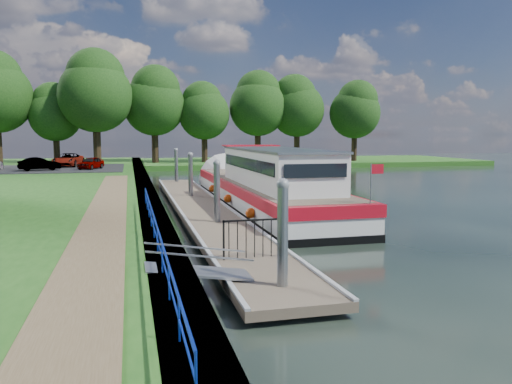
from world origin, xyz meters
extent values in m
plane|color=black|center=(0.00, 0.00, 0.00)|extent=(160.00, 160.00, 0.00)
cube|color=#473D2D|center=(-2.55, 15.00, 0.39)|extent=(1.10, 90.00, 0.78)
cube|color=#205117|center=(12.00, 52.00, 0.30)|extent=(60.00, 18.00, 0.60)
cube|color=brown|center=(-4.40, 8.00, 0.80)|extent=(1.60, 40.00, 0.05)
cube|color=black|center=(-11.00, 38.00, 0.81)|extent=(14.00, 12.00, 0.06)
cube|color=#0C2DBF|center=(-2.75, 3.00, 1.48)|extent=(0.04, 18.00, 0.04)
cube|color=#0C2DBF|center=(-2.75, 3.00, 1.12)|extent=(0.03, 18.00, 0.03)
cylinder|color=#0C2DBF|center=(-2.75, -6.00, 1.14)|extent=(0.04, 0.04, 0.72)
cylinder|color=#0C2DBF|center=(-2.75, -4.00, 1.14)|extent=(0.04, 0.04, 0.72)
cylinder|color=#0C2DBF|center=(-2.75, -2.00, 1.14)|extent=(0.04, 0.04, 0.72)
cylinder|color=#0C2DBF|center=(-2.75, 0.00, 1.14)|extent=(0.04, 0.04, 0.72)
cylinder|color=#0C2DBF|center=(-2.75, 2.00, 1.14)|extent=(0.04, 0.04, 0.72)
cylinder|color=#0C2DBF|center=(-2.75, 4.00, 1.14)|extent=(0.04, 0.04, 0.72)
cylinder|color=#0C2DBF|center=(-2.75, 6.00, 1.14)|extent=(0.04, 0.04, 0.72)
cylinder|color=#0C2DBF|center=(-2.75, 8.00, 1.14)|extent=(0.04, 0.04, 0.72)
cylinder|color=#0C2DBF|center=(-2.75, 10.00, 1.14)|extent=(0.04, 0.04, 0.72)
cylinder|color=#0C2DBF|center=(-2.75, 12.00, 1.14)|extent=(0.04, 0.04, 0.72)
cube|color=brown|center=(0.00, 13.00, 0.28)|extent=(2.50, 30.00, 0.24)
cube|color=#9EA0A3|center=(0.00, 1.00, 0.05)|extent=(2.30, 5.00, 0.30)
cube|color=#9EA0A3|center=(0.00, 9.00, 0.05)|extent=(2.30, 5.00, 0.30)
cube|color=#9EA0A3|center=(0.00, 17.00, 0.05)|extent=(2.30, 5.00, 0.30)
cube|color=#9EA0A3|center=(0.00, 25.00, 0.05)|extent=(2.30, 5.00, 0.30)
cube|color=#9EA0A3|center=(1.19, 13.00, 0.43)|extent=(0.12, 30.00, 0.06)
cube|color=#9EA0A3|center=(-1.19, 13.00, 0.43)|extent=(0.12, 30.00, 0.06)
cylinder|color=gray|center=(0.00, -0.50, 1.10)|extent=(0.26, 0.26, 3.40)
sphere|color=gray|center=(0.00, -0.50, 2.80)|extent=(0.30, 0.30, 0.30)
cylinder|color=gray|center=(0.00, 8.50, 1.10)|extent=(0.26, 0.26, 3.40)
sphere|color=gray|center=(0.00, 8.50, 2.80)|extent=(0.30, 0.30, 0.30)
cylinder|color=gray|center=(0.00, 17.50, 1.10)|extent=(0.26, 0.26, 3.40)
sphere|color=gray|center=(0.00, 17.50, 2.80)|extent=(0.30, 0.30, 0.30)
cylinder|color=gray|center=(0.00, 26.50, 1.10)|extent=(0.26, 0.26, 3.40)
sphere|color=gray|center=(0.00, 26.50, 2.80)|extent=(0.30, 0.30, 0.30)
cube|color=#A5A8AD|center=(-1.85, 0.50, 0.60)|extent=(2.58, 1.00, 0.43)
cube|color=#A5A8AD|center=(-1.85, 0.02, 1.10)|extent=(2.58, 0.04, 0.41)
cube|color=#A5A8AD|center=(-1.85, 0.98, 1.10)|extent=(2.58, 0.04, 0.41)
cube|color=black|center=(-0.90, 2.20, 0.98)|extent=(0.05, 0.05, 1.15)
cube|color=black|center=(0.90, 2.20, 0.98)|extent=(0.05, 0.05, 1.15)
cube|color=black|center=(0.00, 2.20, 1.52)|extent=(1.85, 0.05, 0.05)
cube|color=black|center=(-0.75, 2.20, 0.98)|extent=(0.02, 0.02, 1.10)
cube|color=black|center=(-0.50, 2.20, 0.98)|extent=(0.02, 0.02, 1.10)
cube|color=black|center=(-0.25, 2.20, 0.98)|extent=(0.02, 0.02, 1.10)
cube|color=black|center=(0.00, 2.20, 0.98)|extent=(0.02, 0.02, 1.10)
cube|color=black|center=(0.25, 2.20, 0.98)|extent=(0.02, 0.02, 1.10)
cube|color=black|center=(0.50, 2.20, 0.98)|extent=(0.02, 0.02, 1.10)
cube|color=black|center=(0.75, 2.20, 0.98)|extent=(0.02, 0.02, 1.10)
cube|color=black|center=(3.60, 14.78, 0.02)|extent=(4.00, 20.00, 0.55)
cube|color=silver|center=(3.60, 14.78, 0.62)|extent=(3.96, 19.90, 0.65)
cube|color=#B00C1B|center=(3.60, 14.78, 1.18)|extent=(4.04, 20.00, 0.48)
cube|color=brown|center=(3.60, 14.78, 1.42)|extent=(3.68, 19.20, 0.04)
cone|color=silver|center=(3.60, 25.18, 0.55)|extent=(4.00, 1.50, 4.00)
cube|color=silver|center=(3.60, 12.28, 2.30)|extent=(3.00, 11.00, 1.75)
cube|color=gray|center=(3.60, 12.28, 3.22)|extent=(3.10, 11.20, 0.10)
cube|color=black|center=(2.08, 12.28, 2.55)|extent=(0.04, 10.00, 0.55)
cube|color=black|center=(5.12, 12.28, 2.55)|extent=(0.04, 10.00, 0.55)
cube|color=black|center=(3.60, 17.83, 2.55)|extent=(2.60, 0.04, 0.55)
cube|color=black|center=(3.60, 6.73, 2.55)|extent=(2.60, 0.04, 0.55)
cube|color=#B00C1B|center=(3.60, 17.48, 3.30)|extent=(3.20, 1.60, 0.06)
cylinder|color=gray|center=(5.10, 5.08, 2.15)|extent=(0.05, 0.05, 1.50)
cube|color=#B00C1B|center=(5.35, 5.08, 2.70)|extent=(0.50, 0.02, 0.35)
sphere|color=#F1520D|center=(1.48, 8.78, 0.65)|extent=(0.44, 0.44, 0.44)
sphere|color=#F1520D|center=(1.48, 13.78, 0.65)|extent=(0.44, 0.44, 0.44)
sphere|color=#F1520D|center=(1.48, 18.78, 0.65)|extent=(0.44, 0.44, 0.44)
imported|color=#594C47|center=(2.40, 8.52, 2.30)|extent=(0.62, 0.74, 1.72)
cylinder|color=#332316|center=(-11.50, 49.87, 2.15)|extent=(0.70, 0.70, 3.10)
sphere|color=#153610|center=(-11.50, 49.87, 6.11)|extent=(5.85, 5.85, 5.85)
sphere|color=#153610|center=(-11.67, 50.04, 7.57)|extent=(4.65, 4.65, 4.65)
cylinder|color=#332316|center=(-6.89, 47.36, 2.75)|extent=(0.84, 0.84, 4.29)
sphere|color=#153610|center=(-6.89, 47.36, 8.23)|extent=(8.10, 8.10, 8.10)
sphere|color=#153610|center=(-6.84, 47.51, 10.25)|extent=(6.44, 6.44, 6.44)
cylinder|color=#332316|center=(-0.41, 49.36, 2.52)|extent=(0.79, 0.79, 3.83)
sphere|color=#153610|center=(-0.41, 49.36, 7.42)|extent=(7.24, 7.24, 7.24)
sphere|color=#153610|center=(-0.22, 49.13, 9.23)|extent=(5.75, 5.75, 5.75)
cylinder|color=#332316|center=(5.49, 49.09, 2.23)|extent=(0.72, 0.72, 3.26)
sphere|color=#153610|center=(5.49, 49.09, 6.40)|extent=(6.16, 6.16, 6.16)
sphere|color=#153610|center=(5.30, 49.34, 7.93)|extent=(4.89, 4.89, 4.89)
cylinder|color=#332316|center=(12.25, 49.38, 2.49)|extent=(0.78, 0.78, 3.77)
sphere|color=#153610|center=(12.25, 49.38, 7.31)|extent=(7.13, 7.13, 7.13)
sphere|color=#153610|center=(12.38, 49.62, 9.09)|extent=(5.66, 5.66, 5.66)
cylinder|color=#332316|center=(17.42, 49.40, 2.42)|extent=(0.77, 0.77, 3.65)
sphere|color=#153610|center=(17.42, 49.40, 7.09)|extent=(6.89, 6.89, 6.89)
sphere|color=#153610|center=(17.07, 49.41, 8.81)|extent=(5.47, 5.47, 5.47)
cylinder|color=#332316|center=(24.52, 47.52, 2.30)|extent=(0.74, 0.74, 3.41)
sphere|color=#153610|center=(24.52, 47.52, 6.66)|extent=(6.43, 6.43, 6.43)
sphere|color=#153610|center=(24.75, 47.30, 8.26)|extent=(5.11, 5.11, 5.11)
imported|color=#999999|center=(-6.83, 36.25, 1.38)|extent=(2.44, 3.48, 1.10)
imported|color=#999999|center=(-11.04, 35.28, 1.40)|extent=(3.65, 2.14, 1.14)
imported|color=#999999|center=(-9.25, 40.40, 1.48)|extent=(2.89, 4.95, 1.30)
camera|label=1|loc=(-3.42, -11.44, 3.95)|focal=35.00mm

